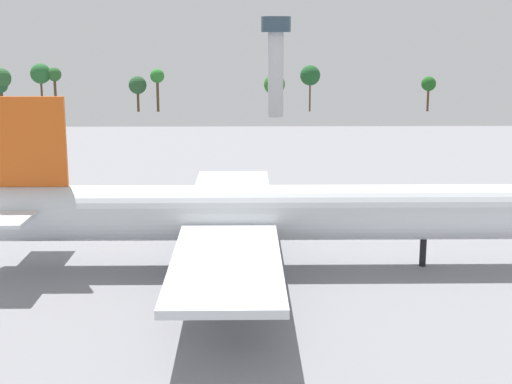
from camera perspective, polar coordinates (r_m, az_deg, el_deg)
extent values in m
plane|color=gray|center=(79.14, 0.00, -5.76)|extent=(242.89, 242.89, 0.00)
cylinder|color=silver|center=(77.53, 0.00, -1.60)|extent=(55.44, 5.78, 5.78)
cube|color=#D85919|center=(79.25, -17.12, 3.70)|extent=(7.76, 0.50, 9.24)
cube|color=silver|center=(76.43, -18.56, -1.77)|extent=(4.99, 8.67, 0.36)
cube|color=silver|center=(85.07, -16.71, -0.28)|extent=(4.99, 8.67, 0.36)
cube|color=silver|center=(64.09, -2.29, -5.36)|extent=(9.42, 24.92, 0.70)
cube|color=silver|center=(91.56, -1.87, -0.03)|extent=(9.42, 24.92, 0.70)
cylinder|color=gray|center=(68.11, -1.36, -5.67)|extent=(4.62, 2.43, 2.43)
cylinder|color=gray|center=(59.40, -1.44, -8.38)|extent=(4.62, 2.43, 2.43)
cylinder|color=gray|center=(88.25, -1.25, -1.53)|extent=(4.62, 2.43, 2.43)
cylinder|color=gray|center=(97.24, -1.22, -0.25)|extent=(4.62, 2.43, 2.43)
cylinder|color=black|center=(80.91, 12.70, -4.54)|extent=(0.70, 0.70, 3.03)
cylinder|color=black|center=(75.66, -2.07, -5.41)|extent=(0.70, 0.70, 3.03)
cylinder|color=black|center=(81.74, -1.98, -4.07)|extent=(0.70, 0.70, 3.03)
cube|color=silver|center=(108.99, 16.99, -0.64)|extent=(1.55, 2.02, 1.67)
cube|color=#232328|center=(109.96, 17.81, -0.70)|extent=(2.82, 2.29, 1.23)
cylinder|color=black|center=(110.06, 16.75, -0.95)|extent=(0.85, 0.44, 0.81)
cylinder|color=black|center=(108.39, 17.26, -1.18)|extent=(0.85, 0.44, 0.81)
cylinder|color=black|center=(111.20, 17.78, -0.88)|extent=(0.85, 0.44, 0.81)
cylinder|color=black|center=(109.54, 18.30, -1.11)|extent=(0.85, 0.44, 0.81)
cylinder|color=silver|center=(220.65, 1.53, 8.99)|extent=(4.55, 4.55, 24.63)
cylinder|color=#334756|center=(220.35, 1.55, 12.76)|extent=(8.65, 8.65, 4.43)
cylinder|color=#51381E|center=(248.28, -18.97, 6.62)|extent=(0.83, 0.83, 6.80)
sphere|color=#255934|center=(247.93, -19.05, 7.71)|extent=(4.48, 4.48, 4.48)
cylinder|color=#51381E|center=(248.14, -18.93, 6.83)|extent=(0.79, 0.79, 8.60)
sphere|color=#316433|center=(247.71, -19.03, 8.27)|extent=(6.50, 6.50, 6.50)
cylinder|color=#51381E|center=(244.51, -16.13, 7.11)|extent=(0.66, 0.66, 10.07)
sphere|color=#296832|center=(244.06, -16.22, 8.73)|extent=(6.35, 6.35, 6.35)
cylinder|color=#51381E|center=(243.42, -15.15, 7.19)|extent=(0.83, 0.83, 10.41)
sphere|color=#2E632C|center=(242.99, -15.24, 8.72)|extent=(4.35, 4.35, 4.35)
cylinder|color=#51381E|center=(238.56, -9.05, 6.91)|extent=(0.78, 0.78, 6.68)
sphere|color=#2A5630|center=(238.17, -9.09, 8.12)|extent=(5.64, 5.64, 5.64)
cylinder|color=#51381E|center=(237.63, -7.56, 7.33)|extent=(0.85, 0.85, 9.90)
sphere|color=#2F8130|center=(237.20, -7.60, 8.84)|extent=(4.44, 4.44, 4.44)
cylinder|color=#51381E|center=(236.37, 1.42, 7.00)|extent=(0.56, 0.56, 6.55)
sphere|color=#2F7A27|center=(235.96, 1.43, 8.27)|extent=(6.65, 6.65, 6.65)
cylinder|color=#51381E|center=(236.96, 4.16, 7.33)|extent=(0.51, 0.51, 9.44)
sphere|color=#225B2B|center=(236.51, 4.19, 8.93)|extent=(6.36, 6.36, 6.36)
cylinder|color=#51381E|center=(243.21, 13.07, 6.92)|extent=(0.71, 0.71, 7.31)
sphere|color=#216321|center=(242.84, 13.13, 8.11)|extent=(4.62, 4.62, 4.62)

